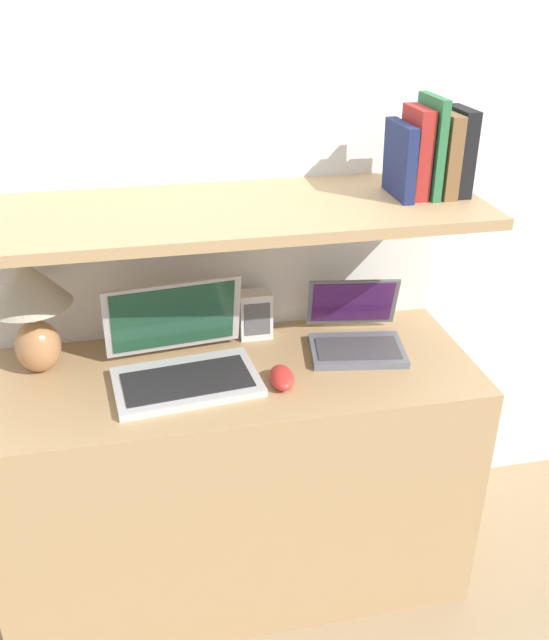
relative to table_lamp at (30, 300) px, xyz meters
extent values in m
plane|color=#9E8460|center=(0.51, -0.37, -0.96)|extent=(12.00, 12.00, 0.00)
cube|color=white|center=(0.51, 0.20, 0.24)|extent=(6.00, 0.05, 2.40)
cube|color=tan|center=(0.51, -0.12, -0.58)|extent=(1.32, 0.51, 0.75)
cube|color=white|center=(0.51, 0.16, -0.38)|extent=(1.32, 0.04, 1.16)
cube|color=tan|center=(0.51, -0.05, 0.22)|extent=(1.32, 0.46, 0.03)
ellipsoid|color=#B27A4C|center=(0.00, 0.00, -0.14)|extent=(0.12, 0.12, 0.14)
cylinder|color=tan|center=(0.00, 0.00, -0.04)|extent=(0.02, 0.02, 0.05)
cone|color=#B2AD99|center=(0.00, 0.00, 0.05)|extent=(0.22, 0.22, 0.12)
cube|color=silver|center=(0.38, -0.16, -0.20)|extent=(0.39, 0.27, 0.02)
cube|color=#232326|center=(0.38, -0.17, -0.19)|extent=(0.34, 0.20, 0.00)
cube|color=silver|center=(0.36, -0.01, -0.08)|extent=(0.38, 0.10, 0.22)
cube|color=#235138|center=(0.36, -0.02, -0.08)|extent=(0.34, 0.09, 0.19)
cube|color=slate|center=(0.87, -0.09, -0.20)|extent=(0.29, 0.22, 0.02)
cube|color=#47474C|center=(0.86, -0.10, -0.19)|extent=(0.25, 0.16, 0.00)
cube|color=slate|center=(0.88, 0.03, -0.11)|extent=(0.27, 0.11, 0.17)
cube|color=#4C1E60|center=(0.88, 0.03, -0.11)|extent=(0.24, 0.09, 0.14)
ellipsoid|color=red|center=(0.62, -0.21, -0.19)|extent=(0.07, 0.12, 0.04)
cube|color=white|center=(0.60, 0.07, -0.14)|extent=(0.09, 0.06, 0.14)
cube|color=#59595B|center=(0.60, 0.04, -0.14)|extent=(0.08, 0.00, 0.10)
cube|color=black|center=(1.12, -0.05, 0.34)|extent=(0.04, 0.14, 0.22)
cube|color=brown|center=(1.08, -0.05, 0.34)|extent=(0.04, 0.15, 0.21)
cube|color=#2D7042|center=(1.04, -0.05, 0.36)|extent=(0.02, 0.15, 0.25)
cube|color=#A82823|center=(1.00, -0.05, 0.34)|extent=(0.04, 0.13, 0.22)
cube|color=navy|center=(0.96, -0.05, 0.33)|extent=(0.03, 0.17, 0.19)
camera|label=1|loc=(0.30, -1.67, 0.76)|focal=38.00mm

